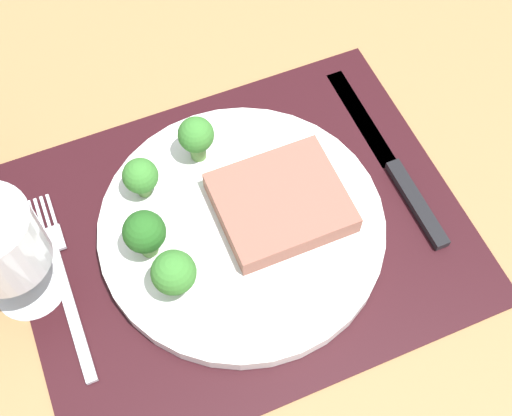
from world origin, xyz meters
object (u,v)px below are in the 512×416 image
plate (242,227)px  fork (62,280)px  steak (280,201)px  knife (394,168)px

plate → fork: 16.95cm
plate → fork: (-16.88, 1.42, -0.55)cm
steak → knife: 12.83cm
fork → knife: size_ratio=0.83×
fork → knife: (33.36, -0.89, 0.05)cm
plate → knife: plate is taller
plate → fork: bearing=175.2°
steak → fork: steak is taller
plate → fork: plate is taller
plate → knife: 16.50cm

